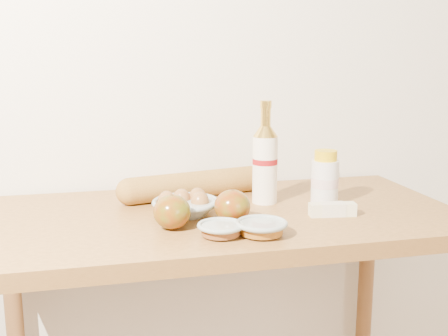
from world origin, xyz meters
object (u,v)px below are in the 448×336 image
Objects in this scene: table at (221,258)px; bourbon_bottle at (265,162)px; egg_bowl at (185,205)px; baguette at (193,185)px; cream_bottle at (325,179)px.

table is 4.39× the size of bourbon_bottle.
bourbon_bottle is at bearing 15.68° from egg_bowl.
bourbon_bottle is 0.25m from egg_bowl.
baguette is at bearing 104.83° from table.
cream_bottle is at bearing -36.00° from baguette.
bourbon_bottle is 0.22m from baguette.
table is at bearing -0.07° from egg_bowl.
baguette reaches higher than egg_bowl.
bourbon_bottle reaches higher than cream_bottle.
table is 0.28m from bourbon_bottle.
egg_bowl reaches higher than table.
cream_bottle is 0.38m from egg_bowl.
egg_bowl is at bearing 179.93° from table.
baguette is (0.05, 0.16, 0.01)m from egg_bowl.
baguette is at bearing 131.68° from cream_bottle.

